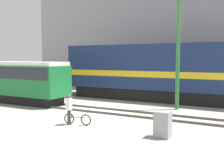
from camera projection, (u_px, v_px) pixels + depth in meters
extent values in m
plane|color=#9E998C|center=(98.00, 109.00, 20.14)|extent=(120.00, 120.00, 0.00)
cube|color=#47423D|center=(86.00, 111.00, 18.83)|extent=(60.00, 0.07, 0.14)
cube|color=#47423D|center=(98.00, 108.00, 20.08)|extent=(60.00, 0.07, 0.14)
cube|color=#47423D|center=(128.00, 99.00, 24.45)|extent=(60.00, 0.07, 0.14)
cube|color=#47423D|center=(135.00, 97.00, 25.70)|extent=(60.00, 0.07, 0.14)
cube|color=gray|center=(166.00, 36.00, 32.42)|extent=(32.57, 6.00, 12.27)
cube|color=black|center=(160.00, 95.00, 23.76)|extent=(15.67, 2.55, 1.00)
cube|color=navy|center=(160.00, 67.00, 23.55)|extent=(17.04, 3.00, 3.76)
cube|color=gold|center=(160.00, 74.00, 23.60)|extent=(16.70, 3.04, 0.50)
cube|color=black|center=(18.00, 98.00, 22.98)|extent=(8.12, 2.00, 0.70)
cube|color=#196B33|center=(17.00, 80.00, 22.84)|extent=(9.22, 2.50, 2.33)
cube|color=#1E2328|center=(17.00, 72.00, 22.79)|extent=(8.85, 2.54, 0.90)
cube|color=silver|center=(16.00, 64.00, 22.73)|extent=(9.04, 2.38, 0.30)
torus|color=black|center=(86.00, 120.00, 15.04)|extent=(0.60, 0.17, 0.60)
torus|color=black|center=(69.00, 119.00, 15.37)|extent=(0.60, 0.17, 0.60)
cylinder|color=#B21E1E|center=(77.00, 117.00, 15.19)|extent=(0.84, 0.19, 0.04)
cylinder|color=#B21E1E|center=(72.00, 116.00, 15.30)|extent=(0.03, 0.03, 0.27)
cylinder|color=#262626|center=(86.00, 113.00, 15.01)|extent=(0.10, 0.44, 0.02)
cylinder|color=#333333|center=(70.00, 117.00, 15.27)|extent=(0.11, 0.11, 0.82)
cylinder|color=#333333|center=(68.00, 118.00, 15.12)|extent=(0.11, 0.11, 0.82)
cube|color=white|center=(69.00, 104.00, 15.13)|extent=(0.28, 0.39, 0.63)
sphere|color=brown|center=(69.00, 96.00, 15.09)|extent=(0.22, 0.22, 0.22)
cylinder|color=#2D7238|center=(178.00, 42.00, 19.41)|extent=(0.27, 0.27, 9.40)
cube|color=gray|center=(163.00, 125.00, 12.71)|extent=(0.70, 0.60, 1.20)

